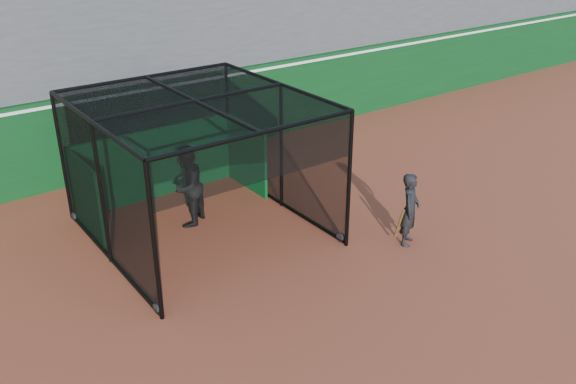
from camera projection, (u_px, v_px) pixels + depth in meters
ground at (315, 300)px, 12.12m from camera, size 120.00×120.00×0.00m
outfield_wall at (134, 126)px, 17.76m from camera, size 50.00×0.50×2.50m
batting_cage at (199, 169)px, 14.03m from camera, size 4.74×5.21×3.24m
batter at (187, 186)px, 14.63m from camera, size 1.24×1.20×2.01m
on_deck_player at (410, 209)px, 13.82m from camera, size 0.76×0.70×1.74m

